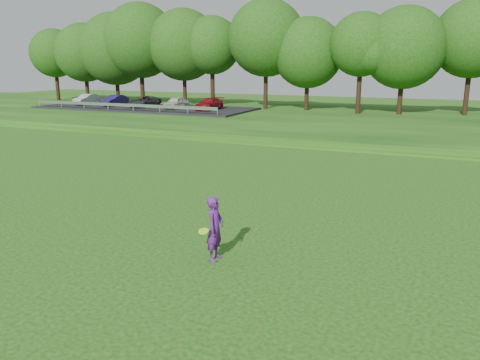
% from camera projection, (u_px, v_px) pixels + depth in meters
% --- Properties ---
extents(ground, '(140.00, 140.00, 0.00)m').
position_uv_depth(ground, '(174.00, 266.00, 12.77)').
color(ground, '#0C430D').
rests_on(ground, ground).
extents(berm, '(130.00, 30.00, 0.60)m').
position_uv_depth(berm, '(369.00, 121.00, 42.90)').
color(berm, '#0C430D').
rests_on(berm, ground).
extents(walking_path, '(130.00, 1.60, 0.04)m').
position_uv_depth(walking_path, '(336.00, 148.00, 30.53)').
color(walking_path, gray).
rests_on(walking_path, ground).
extents(treeline, '(104.00, 7.00, 15.00)m').
position_uv_depth(treeline, '(381.00, 34.00, 44.57)').
color(treeline, '#113F0E').
rests_on(treeline, berm).
extents(parking_lot, '(24.00, 9.00, 1.38)m').
position_uv_depth(parking_lot, '(146.00, 105.00, 50.93)').
color(parking_lot, black).
rests_on(parking_lot, berm).
extents(woman, '(0.53, 0.91, 1.84)m').
position_uv_depth(woman, '(215.00, 228.00, 13.01)').
color(woman, '#581A78').
rests_on(woman, ground).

